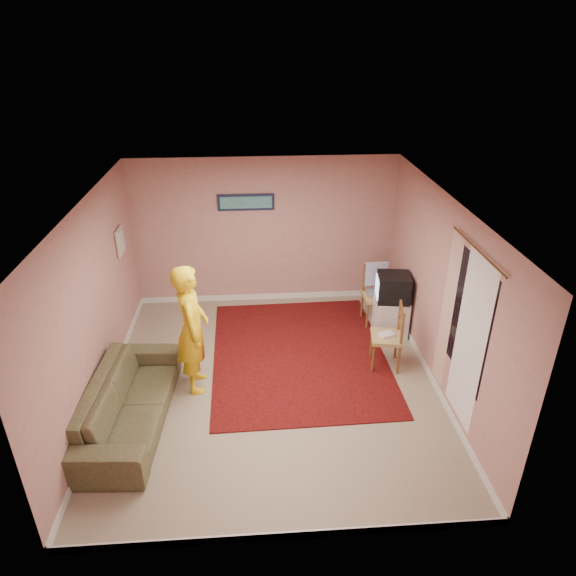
{
  "coord_description": "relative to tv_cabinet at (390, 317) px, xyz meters",
  "views": [
    {
      "loc": [
        -0.2,
        -5.83,
        4.45
      ],
      "look_at": [
        0.27,
        0.6,
        1.17
      ],
      "focal_mm": 32.0,
      "sensor_mm": 36.0,
      "label": 1
    }
  ],
  "objects": [
    {
      "name": "chair_b",
      "position": [
        -0.29,
        -0.84,
        0.29
      ],
      "size": [
        0.49,
        0.51,
        0.54
      ],
      "rotation": [
        0.0,
        0.0,
        -1.73
      ],
      "color": "tan",
      "rests_on": "ground"
    },
    {
      "name": "picture_left",
      "position": [
        -4.17,
        0.46,
        1.23
      ],
      "size": [
        0.04,
        0.38,
        0.42
      ],
      "color": "#C6B488",
      "rests_on": "wall_left"
    },
    {
      "name": "ceiling",
      "position": [
        -1.95,
        -1.14,
        2.28
      ],
      "size": [
        4.5,
        5.0,
        0.02
      ],
      "primitive_type": "cube",
      "color": "silver",
      "rests_on": "wall_back"
    },
    {
      "name": "baseboard_right",
      "position": [
        0.29,
        -1.14,
        -0.27
      ],
      "size": [
        0.02,
        5.0,
        0.1
      ],
      "primitive_type": "cube",
      "color": "silver",
      "rests_on": "ground"
    },
    {
      "name": "baseboard_front",
      "position": [
        -1.95,
        -3.63,
        -0.27
      ],
      "size": [
        4.5,
        0.02,
        0.1
      ],
      "primitive_type": "cube",
      "color": "silver",
      "rests_on": "ground"
    },
    {
      "name": "baseboard_left",
      "position": [
        -4.19,
        -1.14,
        -0.27
      ],
      "size": [
        0.02,
        5.0,
        0.1
      ],
      "primitive_type": "cube",
      "color": "silver",
      "rests_on": "ground"
    },
    {
      "name": "chair_a",
      "position": [
        -0.14,
        0.4,
        0.3
      ],
      "size": [
        0.47,
        0.45,
        0.54
      ],
      "rotation": [
        0.0,
        0.0,
        0.04
      ],
      "color": "tan",
      "rests_on": "ground"
    },
    {
      "name": "window",
      "position": [
        0.29,
        -2.04,
        1.13
      ],
      "size": [
        0.01,
        1.1,
        1.5
      ],
      "primitive_type": "cube",
      "color": "black",
      "rests_on": "wall_right"
    },
    {
      "name": "dvd_player",
      "position": [
        -0.14,
        0.4,
        0.23
      ],
      "size": [
        0.34,
        0.25,
        0.06
      ],
      "primitive_type": "cube",
      "rotation": [
        0.0,
        0.0,
        -0.01
      ],
      "color": "#B2B2B7",
      "rests_on": "chair_a"
    },
    {
      "name": "wall_right",
      "position": [
        0.3,
        -1.14,
        0.98
      ],
      "size": [
        0.02,
        5.0,
        2.6
      ],
      "primitive_type": "cube",
      "color": "tan",
      "rests_on": "ground"
    },
    {
      "name": "picture_back",
      "position": [
        -2.25,
        1.33,
        1.53
      ],
      "size": [
        0.95,
        0.04,
        0.28
      ],
      "color": "#131A35",
      "rests_on": "wall_back"
    },
    {
      "name": "curtain_floral",
      "position": [
        0.26,
        -1.49,
        0.93
      ],
      "size": [
        0.01,
        0.35,
        2.1
      ],
      "primitive_type": "cube",
      "color": "beige",
      "rests_on": "wall_right"
    },
    {
      "name": "crt_tv",
      "position": [
        -0.01,
        0.0,
        0.53
      ],
      "size": [
        0.56,
        0.51,
        0.43
      ],
      "rotation": [
        0.0,
        0.0,
        -0.13
      ],
      "color": "black",
      "rests_on": "tv_cabinet"
    },
    {
      "name": "sofa",
      "position": [
        -3.75,
        -1.83,
        0.01
      ],
      "size": [
        1.01,
        2.28,
        0.65
      ],
      "primitive_type": "imported",
      "rotation": [
        0.0,
        0.0,
        1.51
      ],
      "color": "brown",
      "rests_on": "ground"
    },
    {
      "name": "ground",
      "position": [
        -1.95,
        -1.14,
        -0.32
      ],
      "size": [
        5.0,
        5.0,
        0.0
      ],
      "primitive_type": "plane",
      "color": "gray",
      "rests_on": "ground"
    },
    {
      "name": "game_console",
      "position": [
        -0.29,
        -0.84,
        0.21
      ],
      "size": [
        0.23,
        0.19,
        0.04
      ],
      "primitive_type": "cube",
      "rotation": [
        0.0,
        0.0,
        0.29
      ],
      "color": "silver",
      "rests_on": "chair_b"
    },
    {
      "name": "curtain_rod",
      "position": [
        0.25,
        -2.04,
        2.0
      ],
      "size": [
        0.02,
        1.4,
        0.02
      ],
      "primitive_type": "cylinder",
      "rotation": [
        1.57,
        0.0,
        0.0
      ],
      "color": "brown",
      "rests_on": "wall_right"
    },
    {
      "name": "blue_throw",
      "position": [
        -0.14,
        0.59,
        0.49
      ],
      "size": [
        0.39,
        0.05,
        0.41
      ],
      "primitive_type": "cube",
      "color": "#7C98CC",
      "rests_on": "chair_a"
    },
    {
      "name": "tv_cabinet",
      "position": [
        0.0,
        0.0,
        0.0
      ],
      "size": [
        0.5,
        0.45,
        0.63
      ],
      "primitive_type": "cube",
      "color": "silver",
      "rests_on": "ground"
    },
    {
      "name": "person",
      "position": [
        -2.99,
        -1.12,
        0.6
      ],
      "size": [
        0.5,
        0.7,
        1.82
      ],
      "primitive_type": "imported",
      "rotation": [
        0.0,
        0.0,
        1.66
      ],
      "color": "yellow",
      "rests_on": "ground"
    },
    {
      "name": "baseboard_back",
      "position": [
        -1.95,
        1.35,
        -0.27
      ],
      "size": [
        4.5,
        0.02,
        0.1
      ],
      "primitive_type": "cube",
      "color": "silver",
      "rests_on": "ground"
    },
    {
      "name": "curtain_sheer",
      "position": [
        0.28,
        -2.19,
        0.93
      ],
      "size": [
        0.01,
        0.75,
        2.1
      ],
      "primitive_type": "cube",
      "color": "white",
      "rests_on": "wall_right"
    },
    {
      "name": "wall_back",
      "position": [
        -1.95,
        1.36,
        0.98
      ],
      "size": [
        4.5,
        0.02,
        2.6
      ],
      "primitive_type": "cube",
      "color": "tan",
      "rests_on": "ground"
    },
    {
      "name": "wall_left",
      "position": [
        -4.2,
        -1.14,
        0.98
      ],
      "size": [
        0.02,
        5.0,
        2.6
      ],
      "primitive_type": "cube",
      "color": "tan",
      "rests_on": "ground"
    },
    {
      "name": "wall_front",
      "position": [
        -1.95,
        -3.64,
        0.98
      ],
      "size": [
        4.5,
        0.02,
        2.6
      ],
      "primitive_type": "cube",
      "color": "tan",
      "rests_on": "ground"
    },
    {
      "name": "area_rug",
      "position": [
        -1.51,
        -0.49,
        -0.31
      ],
      "size": [
        2.64,
        3.27,
        0.02
      ],
      "primitive_type": "cube",
      "rotation": [
        0.0,
        0.0,
        0.02
      ],
      "color": "black",
      "rests_on": "ground"
    }
  ]
}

